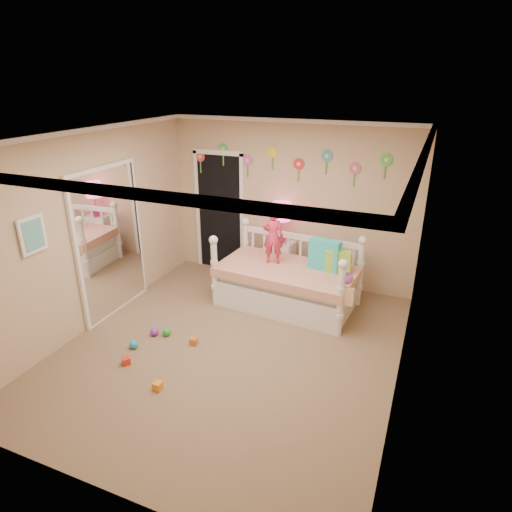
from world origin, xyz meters
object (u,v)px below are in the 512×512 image
at_px(daybed, 287,271).
at_px(child, 273,237).
at_px(nightstand, 280,262).
at_px(table_lamp, 281,216).

xyz_separation_m(daybed, child, (-0.25, 0.07, 0.47)).
distance_m(child, nightstand, 0.91).
relative_size(daybed, nightstand, 2.85).
xyz_separation_m(daybed, nightstand, (-0.35, 0.69, -0.19)).
bearing_deg(daybed, nightstand, 121.29).
bearing_deg(table_lamp, nightstand, 91.79).
height_order(daybed, nightstand, daybed).
height_order(daybed, child, child).
relative_size(nightstand, table_lamp, 1.08).
height_order(nightstand, table_lamp, table_lamp).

